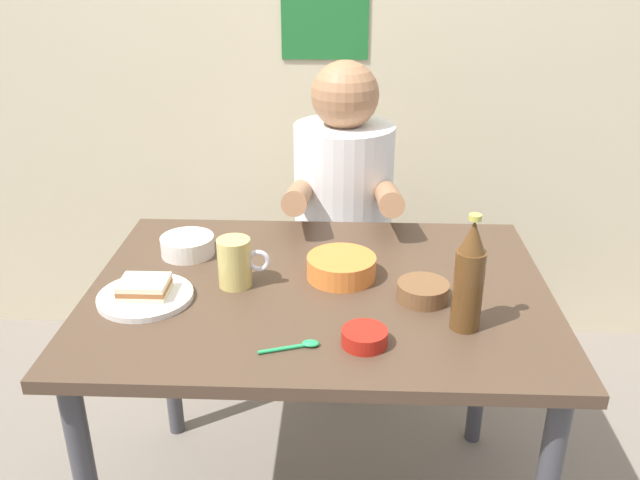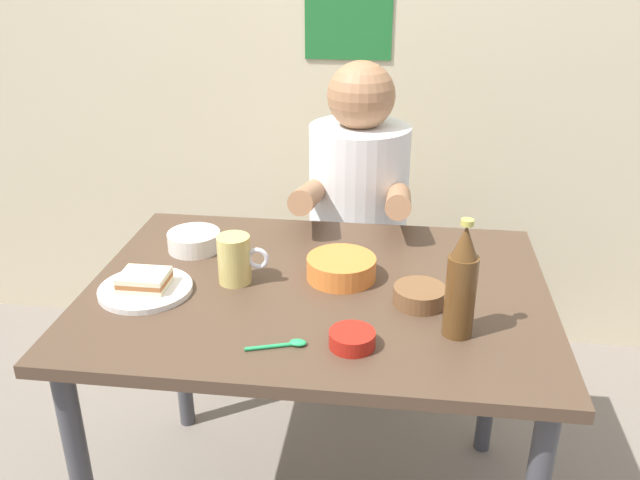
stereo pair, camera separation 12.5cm
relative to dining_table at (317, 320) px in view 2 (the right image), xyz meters
name	(u,v)px [view 2 (the right image)]	position (x,y,z in m)	size (l,w,h in m)	color
wall_back	(356,1)	(0.00, 1.05, 0.65)	(4.40, 0.09, 2.60)	beige
dining_table	(317,320)	(0.00, 0.00, 0.00)	(1.10, 0.80, 0.74)	#4C3828
stool	(356,300)	(0.05, 0.63, -0.30)	(0.34, 0.34, 0.45)	#4C4C51
person_seated	(358,189)	(0.05, 0.62, 0.12)	(0.33, 0.56, 0.72)	white
plate_orange	(146,289)	(-0.40, -0.08, 0.10)	(0.22, 0.22, 0.01)	silver
sandwich	(144,280)	(-0.40, -0.08, 0.13)	(0.11, 0.09, 0.04)	beige
beer_mug	(235,260)	(-0.20, 0.00, 0.15)	(0.13, 0.08, 0.12)	#D1BC66
beer_bottle	(461,284)	(0.32, -0.17, 0.21)	(0.06, 0.06, 0.26)	#593819
sambal_bowl_red	(352,338)	(0.10, -0.25, 0.11)	(0.10, 0.10, 0.03)	#B21E14
soup_bowl_orange	(341,267)	(0.05, 0.05, 0.12)	(0.17, 0.17, 0.05)	orange
rice_bowl_white	(194,240)	(-0.35, 0.17, 0.12)	(0.14, 0.14, 0.05)	silver
condiment_bowl_brown	(420,295)	(0.24, -0.05, 0.12)	(0.12, 0.12, 0.04)	brown
spoon	(287,344)	(-0.03, -0.26, 0.10)	(0.12, 0.05, 0.01)	#26A559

